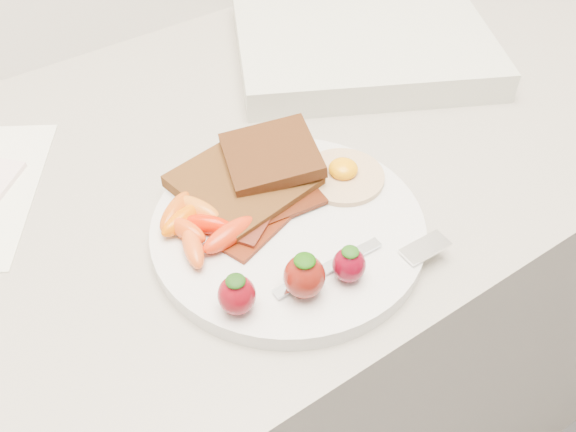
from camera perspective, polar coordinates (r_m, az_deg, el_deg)
counter at (r=1.07m, az=-4.87°, el=-13.96°), size 2.00×0.60×0.90m
plate at (r=0.63m, az=0.00°, el=-1.20°), size 0.27×0.27×0.02m
toast_lower at (r=0.66m, az=-4.00°, el=3.04°), size 0.14×0.14×0.01m
toast_upper at (r=0.67m, az=-1.52°, el=5.44°), size 0.12×0.12×0.02m
fried_egg at (r=0.67m, az=4.92°, el=3.71°), size 0.11×0.11×0.02m
bacon_strips at (r=0.63m, az=-1.65°, el=0.12°), size 0.12×0.09×0.01m
baby_carrots at (r=0.62m, az=-8.12°, el=-0.77°), size 0.09×0.10×0.02m
strawberries at (r=0.56m, az=0.58°, el=-5.59°), size 0.13×0.06×0.05m
fork at (r=0.60m, az=7.59°, el=-3.74°), size 0.17×0.05×0.00m
appliance at (r=0.90m, az=6.60°, el=15.08°), size 0.42×0.39×0.04m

